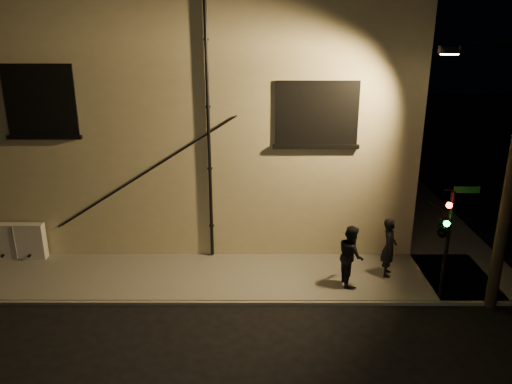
{
  "coord_description": "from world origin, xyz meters",
  "views": [
    {
      "loc": [
        -0.28,
        -12.57,
        7.65
      ],
      "look_at": [
        -0.3,
        1.8,
        2.79
      ],
      "focal_mm": 35.0,
      "sensor_mm": 36.0,
      "label": 1
    }
  ],
  "objects_px": {
    "streetlamp_pole": "(508,170)",
    "utility_cabinet": "(17,241)",
    "traffic_signal": "(444,225)",
    "pedestrian_a": "(389,247)",
    "pedestrian_b": "(351,255)"
  },
  "relations": [
    {
      "from": "streetlamp_pole",
      "to": "utility_cabinet",
      "type": "bearing_deg",
      "value": 169.37
    },
    {
      "from": "traffic_signal",
      "to": "streetlamp_pole",
      "type": "distance_m",
      "value": 2.19
    },
    {
      "from": "pedestrian_a",
      "to": "utility_cabinet",
      "type": "bearing_deg",
      "value": 98.37
    },
    {
      "from": "utility_cabinet",
      "to": "traffic_signal",
      "type": "bearing_deg",
      "value": -10.77
    },
    {
      "from": "utility_cabinet",
      "to": "pedestrian_b",
      "type": "height_order",
      "value": "pedestrian_b"
    },
    {
      "from": "traffic_signal",
      "to": "pedestrian_b",
      "type": "bearing_deg",
      "value": 160.89
    },
    {
      "from": "streetlamp_pole",
      "to": "pedestrian_b",
      "type": "bearing_deg",
      "value": 164.47
    },
    {
      "from": "pedestrian_b",
      "to": "traffic_signal",
      "type": "relative_size",
      "value": 0.56
    },
    {
      "from": "utility_cabinet",
      "to": "pedestrian_b",
      "type": "xyz_separation_m",
      "value": [
        10.87,
        -1.7,
        0.32
      ]
    },
    {
      "from": "utility_cabinet",
      "to": "streetlamp_pole",
      "type": "bearing_deg",
      "value": -10.63
    },
    {
      "from": "pedestrian_a",
      "to": "pedestrian_b",
      "type": "bearing_deg",
      "value": 127.11
    },
    {
      "from": "pedestrian_a",
      "to": "pedestrian_b",
      "type": "distance_m",
      "value": 1.4
    },
    {
      "from": "pedestrian_b",
      "to": "streetlamp_pole",
      "type": "distance_m",
      "value": 4.89
    },
    {
      "from": "pedestrian_b",
      "to": "pedestrian_a",
      "type": "bearing_deg",
      "value": -71.54
    },
    {
      "from": "utility_cabinet",
      "to": "pedestrian_a",
      "type": "height_order",
      "value": "pedestrian_a"
    }
  ]
}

